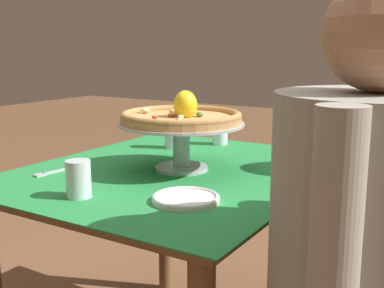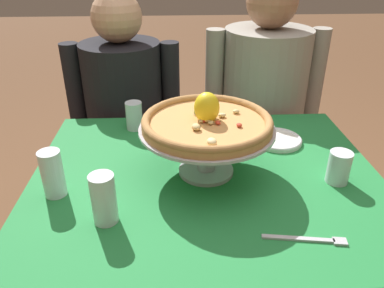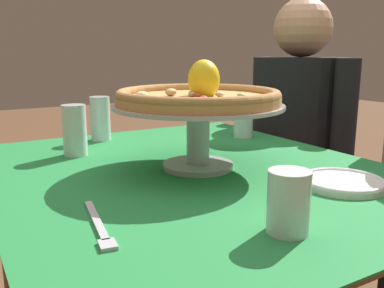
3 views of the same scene
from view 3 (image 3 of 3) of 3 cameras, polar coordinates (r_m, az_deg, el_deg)
The scene contains 10 objects.
dining_table at distance 1.02m, azimuth -0.18°, elevation -9.67°, with size 1.05×0.87×0.71m.
pizza_stand at distance 0.97m, azimuth 0.85°, elevation 2.98°, with size 0.39×0.39×0.15m.
pizza at distance 0.96m, azimuth 0.91°, elevation 6.58°, with size 0.37×0.37×0.10m.
water_glass_side_left at distance 1.33m, azimuth -12.31°, elevation 3.01°, with size 0.06×0.06×0.13m.
water_glass_front_left at distance 1.15m, azimuth -15.60°, elevation 1.34°, with size 0.06×0.06×0.13m.
water_glass_back_left at distance 1.35m, azimuth 6.97°, elevation 2.81°, with size 0.06×0.06×0.10m.
water_glass_side_right at distance 0.65m, azimuth 12.93°, elevation -8.11°, with size 0.07×0.07×0.10m.
side_plate at distance 0.91m, azimuth 19.73°, elevation -4.84°, with size 0.17×0.17×0.02m.
dinner_fork at distance 0.68m, azimuth -12.50°, elevation -10.81°, with size 0.20×0.05×0.01m.
diner_left at distance 1.65m, azimuth 13.85°, elevation -2.51°, with size 0.50×0.34×1.17m.
Camera 3 is at (0.82, -0.48, 0.98)m, focal length 39.36 mm.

